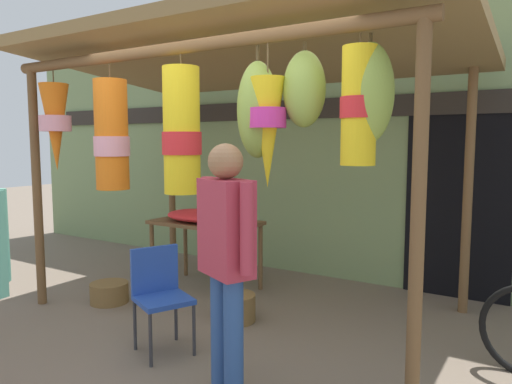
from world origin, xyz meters
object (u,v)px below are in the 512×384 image
(folding_chair, at_px, (160,290))
(customer_foreground, at_px, (226,250))
(display_table, at_px, (206,229))
(wicker_basket_by_table, at_px, (235,307))
(wicker_basket_spare, at_px, (109,293))
(flower_heap_on_table, at_px, (200,216))

(folding_chair, distance_m, customer_foreground, 1.06)
(display_table, distance_m, folding_chair, 1.67)
(display_table, bearing_deg, customer_foreground, -48.97)
(wicker_basket_by_table, distance_m, wicker_basket_spare, 1.45)
(folding_chair, bearing_deg, wicker_basket_by_table, 79.23)
(wicker_basket_by_table, relative_size, wicker_basket_spare, 1.00)
(display_table, xyz_separation_m, folding_chair, (0.69, -1.50, -0.20))
(wicker_basket_spare, bearing_deg, display_table, 58.56)
(flower_heap_on_table, distance_m, wicker_basket_spare, 1.28)
(display_table, height_order, wicker_basket_spare, display_table)
(customer_foreground, bearing_deg, wicker_basket_by_table, 122.19)
(flower_heap_on_table, bearing_deg, wicker_basket_by_table, -34.10)
(flower_heap_on_table, height_order, folding_chair, flower_heap_on_table)
(customer_foreground, bearing_deg, display_table, 131.03)
(folding_chair, bearing_deg, display_table, 114.72)
(flower_heap_on_table, height_order, wicker_basket_by_table, flower_heap_on_table)
(display_table, bearing_deg, wicker_basket_spare, -121.44)
(wicker_basket_spare, bearing_deg, customer_foreground, -22.18)
(wicker_basket_by_table, xyz_separation_m, customer_foreground, (0.72, -1.15, 0.87))
(display_table, relative_size, customer_foreground, 0.72)
(folding_chair, xyz_separation_m, customer_foreground, (0.88, -0.31, 0.50))
(display_table, xyz_separation_m, wicker_basket_by_table, (0.85, -0.66, -0.58))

